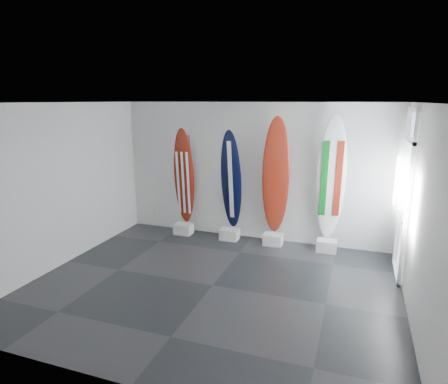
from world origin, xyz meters
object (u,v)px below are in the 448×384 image
at_px(surfboard_usa, 184,177).
at_px(surfboard_swiss, 276,176).
at_px(surfboard_navy, 231,180).
at_px(surfboard_italy, 331,179).

height_order(surfboard_usa, surfboard_swiss, surfboard_swiss).
bearing_deg(surfboard_navy, surfboard_swiss, 9.86).
distance_m(surfboard_usa, surfboard_italy, 3.24).
height_order(surfboard_usa, surfboard_italy, surfboard_italy).
bearing_deg(surfboard_navy, surfboard_usa, -170.14).
xyz_separation_m(surfboard_navy, surfboard_swiss, (0.99, 0.00, 0.15)).
relative_size(surfboard_usa, surfboard_navy, 1.00).
height_order(surfboard_navy, surfboard_italy, surfboard_italy).
bearing_deg(surfboard_navy, surfboard_italy, 9.86).
height_order(surfboard_navy, surfboard_swiss, surfboard_swiss).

